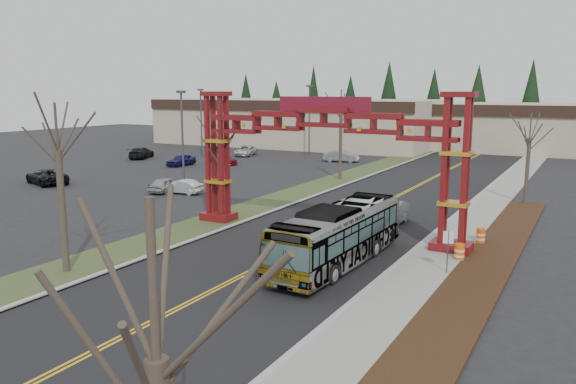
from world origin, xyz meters
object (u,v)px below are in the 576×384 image
Objects in this scene: bare_tree_median_near at (58,151)px; street_sign at (448,244)px; barrel_north at (481,235)px; bare_tree_median_far at (341,112)px; barrel_south at (459,253)px; parked_car_mid_b at (181,160)px; parked_car_near_b at (182,187)px; gateway_arch at (323,140)px; parked_car_far_a at (341,156)px; light_pole_far at (309,114)px; bare_tree_right_near at (156,362)px; bare_tree_right_far at (530,139)px; parked_car_near_c at (47,176)px; retail_building_east at (563,128)px; parked_car_far_b at (246,151)px; retail_building_west at (300,122)px; parked_car_far_c at (141,153)px; barrel_mid at (480,237)px; light_pole_near at (182,133)px; transit_bus at (338,235)px; parked_car_near_a at (166,185)px; silver_sedan at (387,214)px; parked_car_mid_a at (223,159)px; light_pole_mid at (201,118)px; bare_tree_median_mid at (219,149)px.

street_sign is at bearing 27.43° from bare_tree_median_near.
bare_tree_median_far is at bearing 133.46° from barrel_north.
barrel_south is 1.09× the size of barrel_north.
parked_car_mid_b is at bearing 145.83° from street_sign.
parked_car_mid_b reaches higher than parked_car_near_b.
gateway_arch is 37.55m from parked_car_far_a.
light_pole_far is at bearing 104.14° from bare_tree_median_near.
bare_tree_right_near reaches higher than bare_tree_right_far.
parked_car_near_c is 1.33× the size of parked_car_mid_b.
retail_building_east is 7.65× the size of parked_car_far_b.
parked_car_far_b is (1.68, -19.51, -3.07)m from retail_building_west.
barrel_south is (30.24, -42.09, -5.15)m from light_pole_far.
barrel_north is at bearing -52.59° from retail_building_west.
bare_tree_median_near is (21.20, -34.46, 5.37)m from parked_car_mid_b.
parked_car_far_c is 52.95m from barrel_mid.
barrel_south is (22.60, -36.10, -0.26)m from parked_car_far_a.
barrel_mid is (47.95, -22.47, -0.28)m from parked_car_far_c.
parked_car_far_c is at bearing 170.17° from bare_tree_right_far.
parked_car_near_b is at bearing -55.89° from light_pole_near.
street_sign is at bearing -90.83° from barrel_south.
transit_bus reaches higher than street_sign.
parked_car_near_a is 28.04m from parked_car_far_a.
light_pole_near is at bearing 154.31° from gateway_arch.
light_pole_near is 4.00× the size of street_sign.
gateway_arch is 8.13× the size of street_sign.
silver_sedan reaches higher than barrel_mid.
transit_bus is 25.20m from parked_car_near_a.
bare_tree_right_near is at bearing -68.97° from gateway_arch.
retail_building_east is 6.92× the size of parked_car_near_c.
parked_car_far_a is 10.87m from light_pole_far.
parked_car_mid_a is (-28.35, 20.97, -0.20)m from silver_sedan.
barrel_south is (-1.22, -18.08, -4.76)m from bare_tree_right_far.
light_pole_far is (8.55, -13.45, 1.88)m from retail_building_west.
transit_bus is at bearing -147.48° from barrel_south.
barrel_south is at bearing 126.43° from parked_car_far_c.
parked_car_far_b is at bearing -85.09° from retail_building_west.
transit_bus is at bearing -61.48° from light_pole_far.
parked_car_far_c is at bearing 146.36° from transit_bus.
parked_car_far_b is 0.94× the size of parked_car_far_c.
parked_car_mid_a is 0.43× the size of light_pole_far.
parked_car_near_b is at bearing 151.18° from transit_bus.
bare_tree_right_near is (23.82, -60.54, 4.78)m from parked_car_far_a.
barrel_south is at bearing -10.22° from gateway_arch.
parked_car_near_b is at bearing -82.55° from light_pole_far.
gateway_arch reaches higher than parked_car_far_c.
parked_car_far_c reaches higher than parked_car_mid_b.
parked_car_mid_b is at bearing 115.13° from parked_car_far_a.
transit_bus is at bearing -44.47° from light_pole_mid.
light_pole_far is (-4.38, 33.50, 5.01)m from parked_car_near_b.
bare_tree_median_mid is at bearing -71.55° from light_pole_far.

